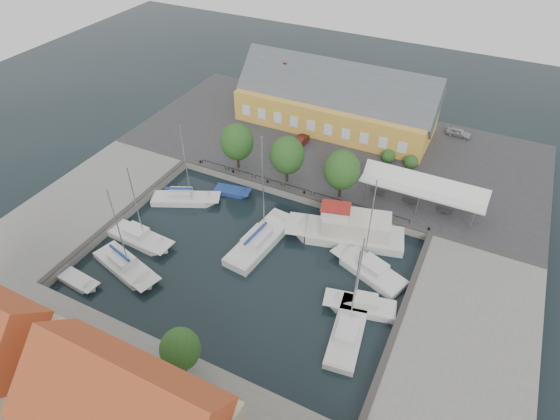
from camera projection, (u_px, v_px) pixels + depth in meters
name	position (u px, v px, depth m)	size (l,w,h in m)	color
ground	(255.00, 252.00, 50.24)	(140.00, 140.00, 0.00)	black
north_quay	(333.00, 147.00, 65.84)	(56.00, 26.00, 1.00)	#2D2D30
west_quay	(86.00, 203.00, 56.08)	(12.00, 24.00, 1.00)	slate
east_quay	(464.00, 341.00, 41.00)	(12.00, 24.00, 1.00)	slate
quay_edge_fittings	(275.00, 219.00, 52.85)	(56.00, 24.72, 0.40)	#383533
warehouse	(332.00, 102.00, 67.94)	(28.56, 14.00, 9.55)	gold
tent_canopy	(423.00, 187.00, 53.14)	(14.00, 4.00, 2.83)	silver
quay_trees	(287.00, 155.00, 56.13)	(18.20, 4.20, 6.30)	black
car_silver	(459.00, 132.00, 66.79)	(1.40, 3.47, 1.18)	#9FA3A7
car_red	(299.00, 142.00, 64.73)	(1.32, 3.77, 1.24)	#511712
center_sailboat	(259.00, 242.00, 50.93)	(4.04, 10.35, 13.69)	silver
trawler	(350.00, 231.00, 51.36)	(13.48, 6.95, 5.00)	silver
east_boat_a	(369.00, 270.00, 47.85)	(8.68, 5.66, 11.81)	silver
east_boat_b	(361.00, 307.00, 44.25)	(7.12, 3.65, 9.59)	silver
east_boat_c	(347.00, 335.00, 41.82)	(3.69, 8.56, 10.65)	silver
west_boat_a	(184.00, 200.00, 56.92)	(8.45, 5.58, 11.07)	silver
west_boat_c	(140.00, 239.00, 51.52)	(8.00, 3.01, 10.67)	silver
west_boat_d	(126.00, 267.00, 48.23)	(8.84, 4.66, 11.44)	silver
launch_sw	(79.00, 282.00, 46.86)	(4.69, 2.09, 0.98)	silver
launch_nw	(232.00, 192.00, 58.39)	(4.82, 2.55, 0.88)	navy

